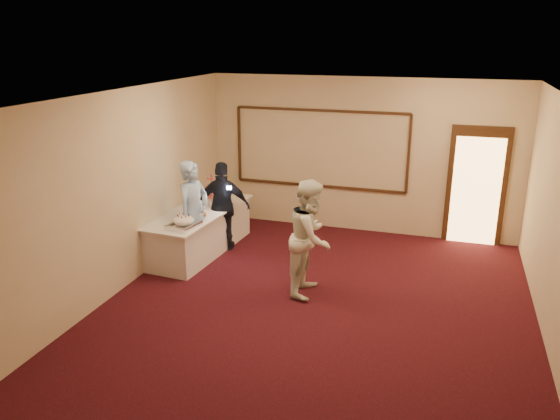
# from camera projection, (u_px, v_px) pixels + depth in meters

# --- Properties ---
(floor) EXTENTS (7.00, 7.00, 0.00)m
(floor) POSITION_uv_depth(u_px,v_px,m) (315.00, 309.00, 7.80)
(floor) COLOR black
(floor) RESTS_ON ground
(room_walls) EXTENTS (6.04, 7.04, 3.02)m
(room_walls) POSITION_uv_depth(u_px,v_px,m) (318.00, 172.00, 7.17)
(room_walls) COLOR beige
(room_walls) RESTS_ON floor
(wall_molding) EXTENTS (3.45, 0.04, 1.55)m
(wall_molding) POSITION_uv_depth(u_px,v_px,m) (320.00, 149.00, 10.68)
(wall_molding) COLOR #321F0F
(wall_molding) RESTS_ON room_walls
(doorway) EXTENTS (1.05, 0.07, 2.20)m
(doorway) POSITION_uv_depth(u_px,v_px,m) (476.00, 187.00, 9.98)
(doorway) COLOR #321F0F
(doorway) RESTS_ON floor
(buffet_table) EXTENTS (1.16, 2.57, 0.77)m
(buffet_table) POSITION_uv_depth(u_px,v_px,m) (200.00, 231.00, 9.76)
(buffet_table) COLOR silver
(buffet_table) RESTS_ON floor
(pavlova_tray) EXTENTS (0.46, 0.60, 0.20)m
(pavlova_tray) POSITION_uv_depth(u_px,v_px,m) (184.00, 222.00, 8.79)
(pavlova_tray) COLOR silver
(pavlova_tray) RESTS_ON buffet_table
(cupcake_stand) EXTENTS (0.34, 0.34, 0.49)m
(cupcake_stand) POSITION_uv_depth(u_px,v_px,m) (212.00, 188.00, 10.40)
(cupcake_stand) COLOR #CA4956
(cupcake_stand) RESTS_ON buffet_table
(plate_stack_a) EXTENTS (0.19, 0.19, 0.16)m
(plate_stack_a) POSITION_uv_depth(u_px,v_px,m) (200.00, 204.00, 9.73)
(plate_stack_a) COLOR white
(plate_stack_a) RESTS_ON buffet_table
(plate_stack_b) EXTENTS (0.17, 0.17, 0.14)m
(plate_stack_b) POSITION_uv_depth(u_px,v_px,m) (214.00, 203.00, 9.81)
(plate_stack_b) COLOR white
(plate_stack_b) RESTS_ON buffet_table
(tart) EXTENTS (0.26, 0.26, 0.05)m
(tart) POSITION_uv_depth(u_px,v_px,m) (200.00, 215.00, 9.33)
(tart) COLOR white
(tart) RESTS_ON buffet_table
(man) EXTENTS (0.58, 0.74, 1.80)m
(man) POSITION_uv_depth(u_px,v_px,m) (194.00, 214.00, 9.04)
(man) COLOR #94BAEC
(man) RESTS_ON floor
(woman) EXTENTS (0.68, 0.87, 1.76)m
(woman) POSITION_uv_depth(u_px,v_px,m) (311.00, 237.00, 8.07)
(woman) COLOR white
(woman) RESTS_ON floor
(guest) EXTENTS (1.02, 0.61, 1.62)m
(guest) POSITION_uv_depth(u_px,v_px,m) (223.00, 207.00, 9.74)
(guest) COLOR black
(guest) RESTS_ON floor
(camera_flash) EXTENTS (0.08, 0.06, 0.05)m
(camera_flash) POSITION_uv_depth(u_px,v_px,m) (229.00, 188.00, 9.42)
(camera_flash) COLOR white
(camera_flash) RESTS_ON guest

